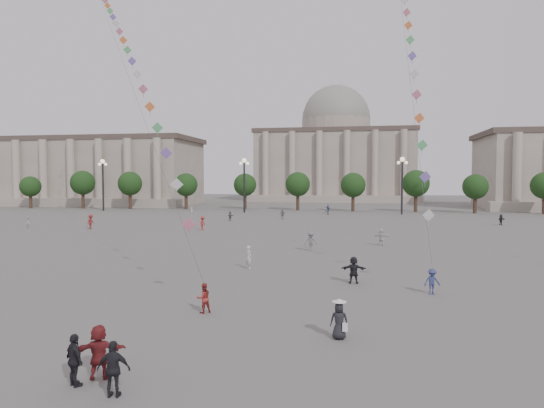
# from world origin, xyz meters

# --- Properties ---
(ground) EXTENTS (360.00, 360.00, 0.00)m
(ground) POSITION_xyz_m (0.00, 0.00, 0.00)
(ground) COLOR #5D5A58
(ground) RESTS_ON ground
(hall_west) EXTENTS (84.00, 26.22, 17.20)m
(hall_west) POSITION_xyz_m (-75.00, 93.89, 8.43)
(hall_west) COLOR gray
(hall_west) RESTS_ON ground
(hall_central) EXTENTS (48.30, 34.30, 35.50)m
(hall_central) POSITION_xyz_m (0.00, 129.22, 14.23)
(hall_central) COLOR gray
(hall_central) RESTS_ON ground
(tree_row) EXTENTS (137.12, 5.12, 8.00)m
(tree_row) POSITION_xyz_m (0.00, 78.00, 5.39)
(tree_row) COLOR #35241A
(tree_row) RESTS_ON ground
(lamp_post_far_west) EXTENTS (2.00, 0.90, 10.65)m
(lamp_post_far_west) POSITION_xyz_m (-45.00, 70.00, 7.35)
(lamp_post_far_west) COLOR #262628
(lamp_post_far_west) RESTS_ON ground
(lamp_post_mid_west) EXTENTS (2.00, 0.90, 10.65)m
(lamp_post_mid_west) POSITION_xyz_m (-15.00, 70.00, 7.35)
(lamp_post_mid_west) COLOR #262628
(lamp_post_mid_west) RESTS_ON ground
(lamp_post_mid_east) EXTENTS (2.00, 0.90, 10.65)m
(lamp_post_mid_east) POSITION_xyz_m (15.00, 70.00, 7.35)
(lamp_post_mid_east) COLOR #262628
(lamp_post_mid_east) RESTS_ON ground
(person_crowd_0) EXTENTS (1.08, 0.75, 1.70)m
(person_crowd_0) POSITION_xyz_m (1.47, 68.00, 0.85)
(person_crowd_0) COLOR navy
(person_crowd_0) RESTS_ON ground
(person_crowd_1) EXTENTS (0.88, 0.94, 1.56)m
(person_crowd_1) POSITION_xyz_m (-36.41, 35.32, 0.78)
(person_crowd_1) COLOR beige
(person_crowd_1) RESTS_ON ground
(person_crowd_2) EXTENTS (0.90, 1.34, 1.92)m
(person_crowd_2) POSITION_xyz_m (-27.78, 36.07, 0.96)
(person_crowd_2) COLOR maroon
(person_crowd_2) RESTS_ON ground
(person_crowd_3) EXTENTS (1.63, 0.60, 1.72)m
(person_crowd_3) POSITION_xyz_m (6.75, 8.36, 0.86)
(person_crowd_3) COLOR black
(person_crowd_3) RESTS_ON ground
(person_crowd_4) EXTENTS (1.26, 1.71, 1.79)m
(person_crowd_4) POSITION_xyz_m (1.21, 68.00, 0.90)
(person_crowd_4) COLOR silver
(person_crowd_4) RESTS_ON ground
(person_crowd_6) EXTENTS (1.18, 0.72, 1.78)m
(person_crowd_6) POSITION_xyz_m (2.75, 21.61, 0.89)
(person_crowd_6) COLOR slate
(person_crowd_6) RESTS_ON ground
(person_crowd_7) EXTENTS (1.68, 0.90, 1.73)m
(person_crowd_7) POSITION_xyz_m (9.31, 26.56, 0.86)
(person_crowd_7) COLOR silver
(person_crowd_7) RESTS_ON ground
(person_crowd_9) EXTENTS (1.37, 1.29, 1.54)m
(person_crowd_9) POSITION_xyz_m (27.18, 51.20, 0.77)
(person_crowd_9) COLOR black
(person_crowd_9) RESTS_ON ground
(person_crowd_10) EXTENTS (0.41, 0.62, 1.68)m
(person_crowd_10) POSITION_xyz_m (-21.94, 59.05, 0.84)
(person_crowd_10) COLOR #B7B7B3
(person_crowd_10) RESTS_ON ground
(person_crowd_12) EXTENTS (1.38, 1.16, 1.49)m
(person_crowd_12) POSITION_xyz_m (-12.85, 51.36, 0.74)
(person_crowd_12) COLOR #5D5E62
(person_crowd_12) RESTS_ON ground
(person_crowd_13) EXTENTS (0.71, 0.74, 1.70)m
(person_crowd_13) POSITION_xyz_m (-0.92, 12.17, 0.85)
(person_crowd_13) COLOR silver
(person_crowd_13) RESTS_ON ground
(person_crowd_16) EXTENTS (1.01, 0.65, 1.60)m
(person_crowd_16) POSITION_xyz_m (-5.16, 55.41, 0.80)
(person_crowd_16) COLOR slate
(person_crowd_16) RESTS_ON ground
(person_crowd_17) EXTENTS (0.82, 1.25, 1.81)m
(person_crowd_17) POSITION_xyz_m (-12.75, 37.25, 0.90)
(person_crowd_17) COLOR #9F2C2B
(person_crowd_17) RESTS_ON ground
(tourist_1) EXTENTS (1.06, 0.90, 1.70)m
(tourist_1) POSITION_xyz_m (-1.89, -8.66, 0.85)
(tourist_1) COLOR black
(tourist_1) RESTS_ON ground
(tourist_2) EXTENTS (1.76, 0.95, 1.81)m
(tourist_2) POSITION_xyz_m (-1.44, -7.96, 0.91)
(tourist_2) COLOR maroon
(tourist_2) RESTS_ON ground
(tourist_4) EXTENTS (1.06, 0.56, 1.73)m
(tourist_4) POSITION_xyz_m (-0.28, -9.14, 0.87)
(tourist_4) COLOR black
(tourist_4) RESTS_ON ground
(kite_flyer_0) EXTENTS (0.91, 0.89, 1.48)m
(kite_flyer_0) POSITION_xyz_m (-0.50, 0.22, 0.74)
(kite_flyer_0) COLOR maroon
(kite_flyer_0) RESTS_ON ground
(kite_flyer_1) EXTENTS (1.07, 0.79, 1.48)m
(kite_flyer_1) POSITION_xyz_m (11.22, 6.22, 0.74)
(kite_flyer_1) COLOR navy
(kite_flyer_1) RESTS_ON ground
(hat_person) EXTENTS (0.79, 0.60, 1.69)m
(hat_person) POSITION_xyz_m (6.26, -2.57, 0.83)
(hat_person) COLOR black
(hat_person) RESTS_ON ground
(kite_train_west) EXTENTS (35.06, 50.21, 74.03)m
(kite_train_west) POSITION_xyz_m (-19.13, 27.36, 22.80)
(kite_train_west) COLOR #3F3F3F
(kite_train_west) RESTS_ON ground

